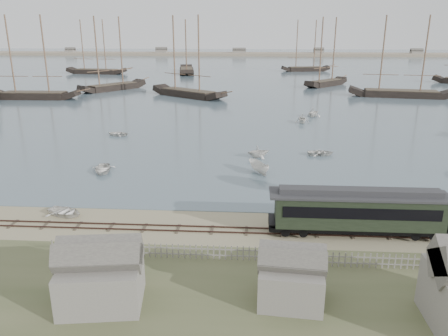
{
  "coord_description": "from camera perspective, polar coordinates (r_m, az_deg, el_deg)",
  "views": [
    {
      "loc": [
        -0.66,
        -36.45,
        16.85
      ],
      "look_at": [
        -3.4,
        4.92,
        3.5
      ],
      "focal_mm": 35.0,
      "sensor_mm": 36.0,
      "label": 1
    }
  ],
  "objects": [
    {
      "name": "ground",
      "position": [
        40.16,
        4.42,
        -7.01
      ],
      "size": [
        600.0,
        600.0,
        0.0
      ],
      "primitive_type": "plane",
      "color": "tan",
      "rests_on": "ground"
    },
    {
      "name": "harbor_water",
      "position": [
        207.14,
        4.07,
        13.14
      ],
      "size": [
        600.0,
        336.0,
        0.06
      ],
      "primitive_type": "cube",
      "color": "#485B67",
      "rests_on": "ground"
    },
    {
      "name": "rail_track",
      "position": [
        38.34,
        4.44,
        -8.21
      ],
      "size": [
        120.0,
        1.8,
        0.16
      ],
      "color": "#3C2520",
      "rests_on": "ground"
    },
    {
      "name": "picket_fence_west",
      "position": [
        34.43,
        -6.6,
        -11.58
      ],
      "size": [
        19.0,
        0.1,
        1.2
      ],
      "primitive_type": null,
      "color": "slate",
      "rests_on": "ground"
    },
    {
      "name": "picket_fence_east",
      "position": [
        35.99,
        25.3,
        -11.95
      ],
      "size": [
        15.0,
        0.1,
        1.2
      ],
      "primitive_type": null,
      "color": "slate",
      "rests_on": "ground"
    },
    {
      "name": "shed_left",
      "position": [
        30.35,
        -15.49,
        -16.61
      ],
      "size": [
        5.0,
        4.0,
        4.1
      ],
      "primitive_type": null,
      "color": "slate",
      "rests_on": "ground"
    },
    {
      "name": "shed_mid",
      "position": [
        29.81,
        8.61,
        -16.8
      ],
      "size": [
        4.0,
        3.5,
        3.6
      ],
      "primitive_type": null,
      "color": "slate",
      "rests_on": "ground"
    },
    {
      "name": "far_spit",
      "position": [
        286.95,
        4.05,
        14.44
      ],
      "size": [
        500.0,
        20.0,
        1.8
      ],
      "primitive_type": "cube",
      "color": "gray",
      "rests_on": "ground"
    },
    {
      "name": "passenger_coach",
      "position": [
        38.47,
        17.08,
        -5.25
      ],
      "size": [
        14.86,
        2.87,
        3.61
      ],
      "color": "black",
      "rests_on": "ground"
    },
    {
      "name": "beached_dinghy",
      "position": [
        43.84,
        -20.07,
        -5.38
      ],
      "size": [
        3.69,
        4.29,
        0.75
      ],
      "primitive_type": "imported",
      "rotation": [
        0.0,
        0.0,
        1.2
      ],
      "color": "silver",
      "rests_on": "ground"
    },
    {
      "name": "rowboat_0",
      "position": [
        55.13,
        -15.57,
        -0.11
      ],
      "size": [
        4.51,
        3.63,
        0.83
      ],
      "primitive_type": "imported",
      "rotation": [
        0.0,
        0.0,
        0.21
      ],
      "color": "silver",
      "rests_on": "harbor_water"
    },
    {
      "name": "rowboat_1",
      "position": [
        59.32,
        4.52,
        2.17
      ],
      "size": [
        3.61,
        3.85,
        1.64
      ],
      "primitive_type": "imported",
      "rotation": [
        0.0,
        0.0,
        1.93
      ],
      "color": "silver",
      "rests_on": "harbor_water"
    },
    {
      "name": "rowboat_2",
      "position": [
        52.84,
        4.53,
        0.09
      ],
      "size": [
        3.91,
        3.19,
        1.44
      ],
      "primitive_type": "imported",
      "rotation": [
        0.0,
        0.0,
        3.71
      ],
      "color": "silver",
      "rests_on": "harbor_water"
    },
    {
      "name": "rowboat_3",
      "position": [
        61.69,
        12.51,
        1.98
      ],
      "size": [
        2.78,
        3.74,
        0.74
      ],
      "primitive_type": "imported",
      "rotation": [
        0.0,
        0.0,
        1.63
      ],
      "color": "silver",
      "rests_on": "harbor_water"
    },
    {
      "name": "rowboat_6",
      "position": [
        73.55,
        -13.75,
        4.41
      ],
      "size": [
        2.94,
        3.71,
        0.69
      ],
      "primitive_type": "imported",
      "rotation": [
        0.0,
        0.0,
        4.53
      ],
      "color": "silver",
      "rests_on": "harbor_water"
    },
    {
      "name": "rowboat_7",
      "position": [
        82.17,
        10.17,
        6.38
      ],
      "size": [
        3.5,
        3.12,
        1.69
      ],
      "primitive_type": "imported",
      "rotation": [
        0.0,
        0.0,
        0.12
      ],
      "color": "silver",
      "rests_on": "harbor_water"
    },
    {
      "name": "rowboat_8",
      "position": [
        88.58,
        11.6,
        7.14
      ],
      "size": [
        4.48,
        4.42,
        1.79
      ],
      "primitive_type": "imported",
      "rotation": [
        0.0,
        0.0,
        2.45
      ],
      "color": "silver",
      "rests_on": "harbor_water"
    },
    {
      "name": "schooner_0",
      "position": [
        118.13,
        -24.06,
        13.06
      ],
      "size": [
        22.12,
        5.59,
        20.0
      ],
      "primitive_type": null,
      "rotation": [
        0.0,
        0.0,
        0.02
      ],
      "color": "black",
      "rests_on": "harbor_water"
    },
    {
      "name": "schooner_1",
      "position": [
        128.32,
        -14.62,
        14.26
      ],
      "size": [
        16.1,
        19.38,
        20.0
      ],
      "primitive_type": null,
      "rotation": [
        0.0,
        0.0,
        0.93
      ],
      "color": "black",
      "rests_on": "harbor_water"
    },
    {
      "name": "schooner_2",
      "position": [
        112.34,
        -4.8,
        14.32
      ],
      "size": [
        21.15,
        17.24,
        20.0
      ],
      "primitive_type": null,
      "rotation": [
        0.0,
        0.0,
        -0.62
      ],
      "color": "black",
      "rests_on": "harbor_water"
    },
    {
      "name": "schooner_3",
      "position": [
        137.18,
        13.46,
        14.54
      ],
      "size": [
        15.1,
        16.05,
        20.0
      ],
      "primitive_type": null,
      "rotation": [
        0.0,
        0.0,
        0.83
      ],
      "color": "black",
      "rests_on": "harbor_water"
    },
    {
      "name": "schooner_4",
      "position": [
        120.22,
        22.63,
        13.29
      ],
      "size": [
        26.32,
        10.11,
        20.0
      ],
      "primitive_type": null,
      "rotation": [
        0.0,
        0.0,
        -0.17
      ],
      "color": "black",
      "rests_on": "harbor_water"
    },
    {
      "name": "schooner_6",
      "position": [
        177.32,
        -16.58,
        14.94
      ],
      "size": [
        23.54,
        8.0,
        20.0
      ],
      "primitive_type": null,
      "rotation": [
        0.0,
        0.0,
        -0.12
      ],
      "color": "black",
      "rests_on": "harbor_water"
    },
    {
      "name": "schooner_7",
      "position": [
        174.12,
        -5.0,
        15.55
      ],
      "size": [
        9.59,
        25.42,
        20.0
      ],
      "primitive_type": null,
      "rotation": [
        0.0,
        0.0,
        1.73
      ],
      "color": "black",
      "rests_on": "harbor_water"
    },
    {
      "name": "schooner_8",
      "position": [
        183.73,
        10.76,
        15.43
      ],
      "size": [
        19.9,
        8.02,
        20.0
      ],
      "primitive_type": null,
      "rotation": [
        0.0,
        0.0,
        0.19
      ],
      "color": "black",
      "rests_on": "harbor_water"
    }
  ]
}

